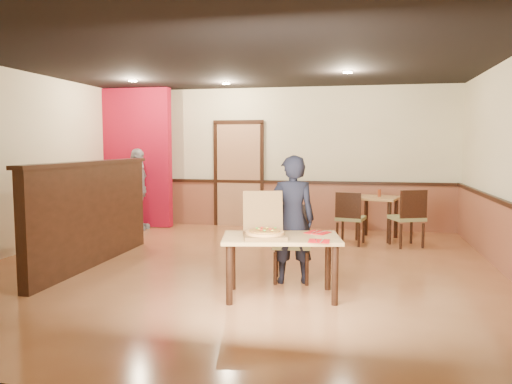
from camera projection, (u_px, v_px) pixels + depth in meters
floor at (236, 268)px, 6.75m from camera, size 7.00×7.00×0.00m
ceiling at (236, 57)px, 6.48m from camera, size 7.00×7.00×0.00m
wall_back at (278, 158)px, 10.03m from camera, size 7.00×0.00×7.00m
wall_left at (5, 163)px, 7.31m from camera, size 0.00×7.00×7.00m
wainscot_back at (277, 205)px, 10.09m from camera, size 7.00×0.04×0.90m
chair_rail_back at (277, 182)px, 10.02m from camera, size 7.00×0.06×0.06m
back_door at (239, 175)px, 10.18m from camera, size 0.90×0.06×2.10m
booth_partition at (92, 212)px, 6.88m from camera, size 0.20×3.10×1.44m
red_accent_panel at (133, 158)px, 10.12m from camera, size 1.60×0.20×2.78m
spot_a at (133, 81)px, 8.70m from camera, size 0.14×0.14×0.02m
spot_b at (226, 83)px, 9.08m from camera, size 0.14×0.14×0.02m
spot_c at (348, 72)px, 7.66m from camera, size 0.14×0.14×0.02m
main_table at (281, 246)px, 5.44m from camera, size 1.37×0.94×0.68m
diner_chair at (292, 239)px, 6.15m from camera, size 0.50×0.50×0.92m
side_chair_left at (350, 216)px, 8.29m from camera, size 0.52×0.52×0.89m
side_chair_right at (409, 216)px, 8.09m from camera, size 0.61×0.61×0.95m
side_table at (377, 207)px, 8.78m from camera, size 0.87×0.87×0.75m
diner at (292, 220)px, 5.98m from camera, size 0.64×0.50×1.54m
passerby at (137, 189)px, 9.73m from camera, size 0.41×0.94×1.60m
pizza_box at (264, 231)px, 5.42m from camera, size 0.57×0.63×0.47m
pizza at (265, 233)px, 5.38m from camera, size 0.43×0.43×0.03m
napkin_near at (319, 241)px, 5.14m from camera, size 0.22×0.22×0.01m
napkin_far at (318, 232)px, 5.64m from camera, size 0.31×0.31×0.01m
condiment at (379, 193)px, 8.76m from camera, size 0.05×0.05×0.13m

